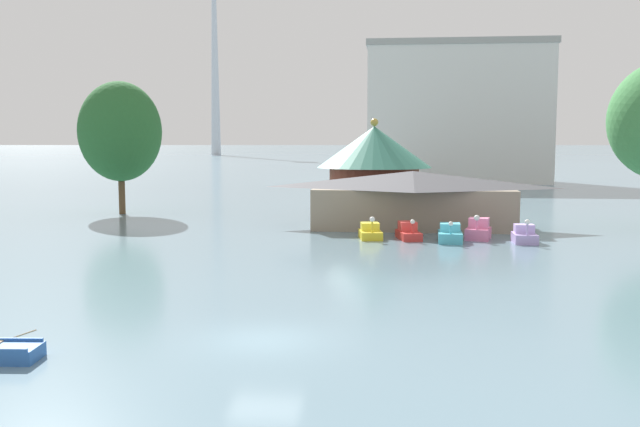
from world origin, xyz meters
TOP-DOWN VIEW (x-y plane):
  - ground_plane at (0.00, 0.00)m, footprint 2000.00×2000.00m
  - pedal_boat_yellow at (2.71, 25.93)m, footprint 1.85×2.76m
  - pedal_boat_red at (5.38, 26.05)m, footprint 1.93×3.10m
  - pedal_boat_cyan at (8.20, 24.96)m, footprint 1.72×2.94m
  - pedal_boat_pink at (10.28, 26.46)m, footprint 2.10×2.65m
  - pedal_boat_lavender at (13.19, 24.99)m, footprint 1.55×2.29m
  - boathouse at (5.82, 32.81)m, footprint 16.82×7.98m
  - green_roof_pavilion at (2.51, 40.09)m, footprint 10.30×10.30m
  - shoreline_tree_tall_left at (-21.18, 40.21)m, footprint 7.67×7.67m
  - background_building_block at (14.41, 95.28)m, footprint 29.62×13.32m

SIDE VIEW (x-z plane):
  - ground_plane at x=0.00m, z-range 0.00..0.00m
  - pedal_boat_yellow at x=2.71m, z-range -0.39..1.29m
  - pedal_boat_red at x=5.38m, z-range -0.28..1.24m
  - pedal_boat_lavender at x=13.19m, z-range -0.35..1.35m
  - pedal_boat_cyan at x=8.20m, z-range -0.27..1.27m
  - pedal_boat_pink at x=10.28m, z-range -0.30..1.51m
  - boathouse at x=5.82m, z-range 0.11..4.60m
  - green_roof_pavilion at x=2.51m, z-range 0.15..9.02m
  - shoreline_tree_tall_left at x=-21.18m, z-range 1.54..13.92m
  - background_building_block at x=14.41m, z-range 0.02..22.76m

